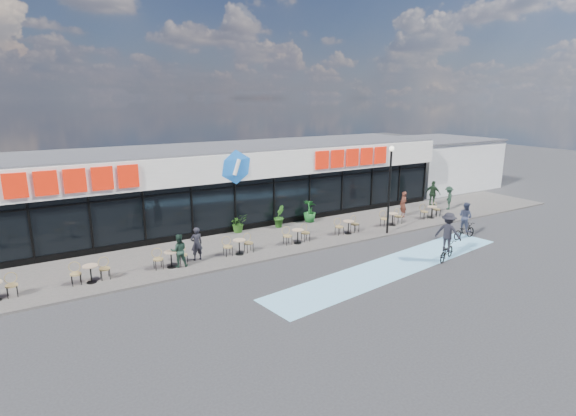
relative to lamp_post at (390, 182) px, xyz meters
The scene contains 23 objects.
ground 8.06m from the lamp_post, 162.09° to the right, with size 120.00×120.00×0.00m, color #28282B.
sidewalk 8.01m from the lamp_post, 162.82° to the left, with size 44.00×5.00×0.10m, color #57514D.
bike_lane 5.76m from the lamp_post, 129.34° to the right, with size 14.00×2.20×0.01m, color #76BBE0.
building 10.45m from the lamp_post, 133.00° to the left, with size 30.60×6.57×4.75m.
neighbour_building 15.99m from the lamp_post, 33.02° to the left, with size 9.20×7.20×4.11m.
lamp_post is the anchor object (origin of this frame).
bistro_set_1 15.46m from the lamp_post, behind, with size 1.54×0.62×0.90m.
bistro_set_2 12.20m from the lamp_post, behind, with size 1.54×0.62×0.90m.
bistro_set_3 9.00m from the lamp_post, behind, with size 1.54×0.62×0.90m.
bistro_set_4 5.92m from the lamp_post, 168.16° to the left, with size 1.54×0.62×0.90m.
bistro_set_5 3.32m from the lamp_post, 150.52° to the left, with size 1.54×0.62×0.90m.
bistro_set_6 3.01m from the lamp_post, 39.09° to the left, with size 1.54×0.62×0.90m.
bistro_set_7 5.39m from the lamp_post, 13.30° to the left, with size 1.54×0.62×0.90m.
potted_plant_left 8.67m from the lamp_post, 147.91° to the left, with size 0.95×0.83×1.06m, color #265117.
potted_plant_mid 6.60m from the lamp_post, 137.77° to the left, with size 0.70×0.57×1.28m, color #215217.
potted_plant_right 5.33m from the lamp_post, 119.83° to the left, with size 0.77×0.77×1.37m, color #17501E.
patron_left 10.89m from the lamp_post, behind, with size 0.57×0.38×1.58m, color black.
patron_right 11.80m from the lamp_post, behind, with size 0.73×0.57×1.50m, color #1B3125.
pedestrian_a 4.47m from the lamp_post, 32.87° to the left, with size 0.59×0.39×1.63m, color #4F261C.
pedestrian_b 8.17m from the lamp_post, 24.04° to the left, with size 1.04×0.43×1.78m, color black.
pedestrian_c 7.95m from the lamp_post, 15.28° to the left, with size 1.02×0.59×1.58m, color black.
cyclist_a 4.89m from the lamp_post, 95.61° to the right, with size 1.77×1.37×2.30m.
cyclist_b 4.63m from the lamp_post, 40.88° to the right, with size 1.68×0.78×2.03m.
Camera 1 is at (-10.00, -15.49, 7.43)m, focal length 28.00 mm.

